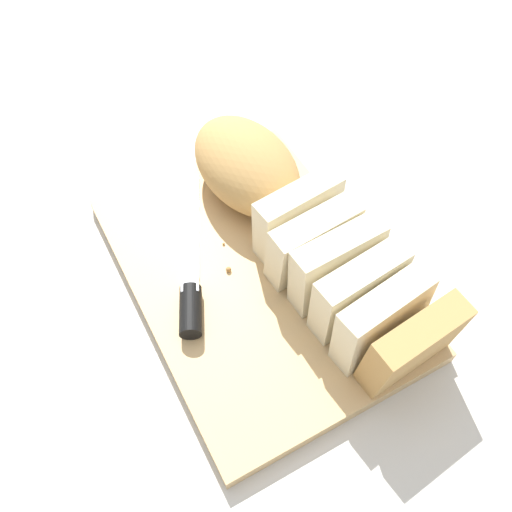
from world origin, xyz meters
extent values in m
plane|color=beige|center=(0.00, 0.00, 0.00)|extent=(3.00, 3.00, 0.00)
cube|color=tan|center=(0.00, 0.00, 0.01)|extent=(0.40, 0.29, 0.02)
ellipsoid|color=tan|center=(-0.12, 0.05, 0.06)|extent=(0.18, 0.13, 0.09)
cube|color=beige|center=(-0.02, 0.06, 0.06)|extent=(0.05, 0.11, 0.09)
cube|color=beige|center=(0.02, 0.06, 0.06)|extent=(0.05, 0.11, 0.09)
cube|color=beige|center=(0.06, 0.07, 0.06)|extent=(0.04, 0.11, 0.09)
cube|color=beige|center=(0.10, 0.07, 0.06)|extent=(0.05, 0.11, 0.09)
cube|color=beige|center=(0.14, 0.07, 0.06)|extent=(0.05, 0.11, 0.09)
cube|color=tan|center=(0.18, 0.08, 0.06)|extent=(0.05, 0.11, 0.09)
cube|color=silver|center=(-0.09, -0.04, 0.02)|extent=(0.17, 0.09, 0.00)
cylinder|color=black|center=(0.02, -0.09, 0.03)|extent=(0.06, 0.05, 0.03)
cube|color=silver|center=(-0.01, -0.08, 0.03)|extent=(0.03, 0.03, 0.02)
sphere|color=#A8753D|center=(-0.05, -0.02, 0.02)|extent=(0.00, 0.00, 0.00)
sphere|color=#A8753D|center=(-0.01, -0.03, 0.02)|extent=(0.01, 0.01, 0.01)
sphere|color=#A8753D|center=(-0.08, 0.05, 0.02)|extent=(0.01, 0.01, 0.01)
camera|label=1|loc=(0.31, -0.16, 0.57)|focal=38.51mm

